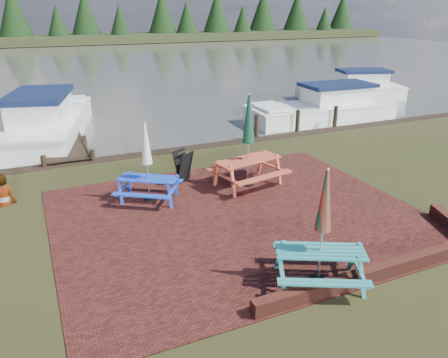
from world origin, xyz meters
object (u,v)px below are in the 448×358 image
object	(u,v)px
boat_near	(324,109)
boat_far	(352,90)
boat_jetty	(47,123)
picnic_table_teal	(321,245)
picnic_table_blue	(148,174)
chalkboard	(183,166)
jetty	(58,131)
picnic_table_red	(248,155)

from	to	relation	value
boat_near	boat_far	distance (m)	6.02
boat_near	boat_jetty	bearing A→B (deg)	83.09
picnic_table_teal	picnic_table_blue	bearing A→B (deg)	137.83
picnic_table_blue	chalkboard	distance (m)	1.64
jetty	boat_near	size ratio (longest dim) A/B	1.23
picnic_table_red	boat_near	bearing A→B (deg)	29.49
picnic_table_blue	chalkboard	xyz separation A→B (m)	(1.33, 0.93, -0.27)
picnic_table_teal	picnic_table_blue	xyz separation A→B (m)	(-1.94, 5.13, -0.04)
picnic_table_teal	boat_far	xyz separation A→B (m)	(13.22, 15.00, -0.43)
picnic_table_red	boat_near	size ratio (longest dim) A/B	0.37
picnic_table_teal	picnic_table_red	world-z (taller)	picnic_table_red
picnic_table_blue	chalkboard	world-z (taller)	picnic_table_blue
chalkboard	jetty	distance (m)	8.03
chalkboard	jetty	world-z (taller)	chalkboard
picnic_table_blue	boat_far	xyz separation A→B (m)	(15.16, 9.87, -0.39)
boat_jetty	boat_near	world-z (taller)	boat_jetty
jetty	boat_jetty	bearing A→B (deg)	175.96
chalkboard	boat_near	size ratio (longest dim) A/B	0.13
jetty	boat_far	distance (m)	16.93
picnic_table_blue	boat_near	size ratio (longest dim) A/B	0.30
jetty	boat_jetty	size ratio (longest dim) A/B	1.09
picnic_table_red	boat_far	xyz separation A→B (m)	(12.19, 10.00, -0.57)
boat_jetty	boat_far	distance (m)	17.30
chalkboard	picnic_table_teal	bearing A→B (deg)	-120.05
chalkboard	boat_near	bearing A→B (deg)	-5.50
jetty	boat_far	bearing A→B (deg)	5.15
boat_far	jetty	bearing A→B (deg)	112.07
jetty	boat_jetty	xyz separation A→B (m)	(-0.38, 0.03, 0.37)
boat_near	picnic_table_red	bearing A→B (deg)	133.54
picnic_table_blue	boat_far	size ratio (longest dim) A/B	0.33
picnic_table_red	jetty	xyz separation A→B (m)	(-4.67, 8.48, -0.84)
boat_jetty	boat_near	distance (m)	12.64
picnic_table_red	boat_near	xyz separation A→B (m)	(7.40, 6.34, -0.57)
picnic_table_red	boat_jetty	world-z (taller)	picnic_table_red
picnic_table_red	picnic_table_blue	bearing A→B (deg)	166.42
picnic_table_red	chalkboard	bearing A→B (deg)	136.20
picnic_table_teal	boat_far	size ratio (longest dim) A/B	0.35
picnic_table_blue	boat_jetty	size ratio (longest dim) A/B	0.26
picnic_table_red	boat_far	bearing A→B (deg)	28.25
picnic_table_teal	boat_far	world-z (taller)	picnic_table_teal
boat_far	chalkboard	bearing A→B (deg)	139.80
boat_near	boat_far	bearing A→B (deg)	-49.69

